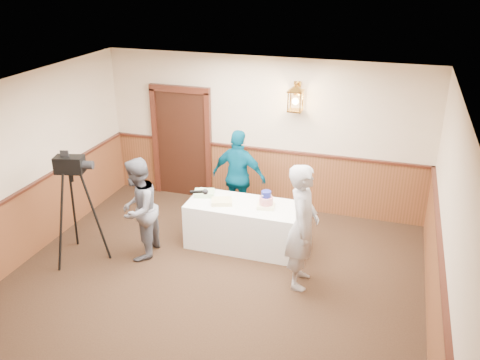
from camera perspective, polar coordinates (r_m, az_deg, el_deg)
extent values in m
plane|color=black|center=(6.99, -5.41, -14.73)|extent=(7.00, 7.00, 0.00)
cube|color=beige|center=(9.27, 2.64, 5.18)|extent=(6.00, 0.02, 2.80)
cube|color=beige|center=(5.84, 22.60, -8.44)|extent=(0.02, 7.00, 2.80)
cube|color=white|center=(5.70, -6.49, 7.97)|extent=(6.00, 7.00, 0.02)
cube|color=brown|center=(9.56, 2.52, 0.30)|extent=(5.98, 0.04, 1.10)
cube|color=brown|center=(8.17, -25.35, -6.40)|extent=(0.04, 6.98, 1.10)
cube|color=brown|center=(6.31, 21.19, -15.02)|extent=(0.04, 6.98, 1.10)
cube|color=#411B11|center=(9.33, 2.55, 3.48)|extent=(5.98, 0.07, 0.04)
cube|color=black|center=(9.86, -6.51, 4.02)|extent=(1.00, 0.06, 2.10)
cube|color=white|center=(8.23, 0.42, -5.06)|extent=(1.80, 0.80, 0.75)
cube|color=#FFFAC5|center=(7.97, 2.93, -2.88)|extent=(0.30, 0.30, 0.05)
cylinder|color=red|center=(7.93, 2.95, -2.31)|extent=(0.21, 0.21, 0.12)
cylinder|color=navy|center=(7.88, 2.96, -1.59)|extent=(0.15, 0.15, 0.10)
cube|color=#D9C981|center=(8.07, -2.06, -2.44)|extent=(0.39, 0.34, 0.07)
cube|color=#ACE8A3|center=(8.37, -4.04, -1.48)|extent=(0.38, 0.34, 0.08)
imported|color=slate|center=(7.91, -11.35, -3.25)|extent=(0.68, 0.84, 1.62)
cylinder|color=black|center=(7.28, -4.83, -1.33)|extent=(0.23, 0.07, 0.09)
sphere|color=black|center=(7.22, -3.91, -1.32)|extent=(0.08, 0.08, 0.08)
imported|color=#A3A2A7|center=(7.10, 7.03, -5.22)|extent=(0.49, 0.71, 1.84)
imported|color=#024763|center=(8.83, -0.12, 0.37)|extent=(1.03, 0.52, 1.68)
cube|color=black|center=(7.80, -18.60, 1.65)|extent=(0.46, 0.32, 0.25)
cylinder|color=black|center=(7.70, -16.75, 1.62)|extent=(0.19, 0.16, 0.12)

